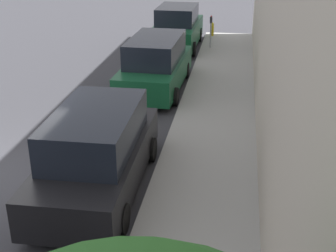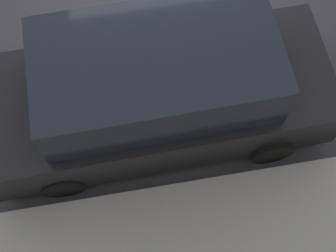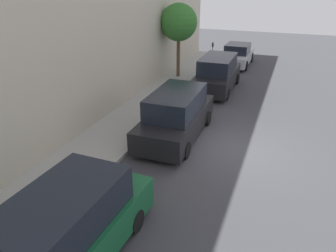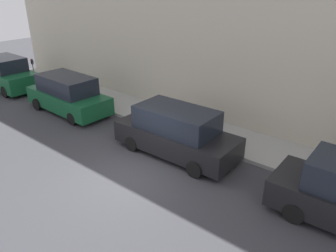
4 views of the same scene
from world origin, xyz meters
The scene contains 1 object.
parked_minivan_third centered at (2.37, -0.21, 0.92)m, with size 2.02×4.93×1.90m.
Camera 2 is at (5.33, -0.57, 6.71)m, focal length 50.00 mm.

